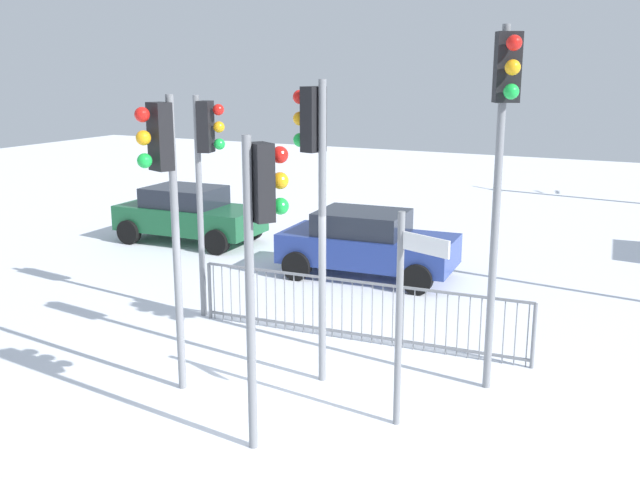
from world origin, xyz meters
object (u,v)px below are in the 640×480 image
traffic_light_foreground_left (206,157)px  car_green_trailing (189,214)px  traffic_light_rear_left (314,164)px  direction_sign_post (403,309)px  traffic_light_foreground_right (503,131)px  traffic_light_mid_left (164,179)px  traffic_light_mid_right (260,223)px  car_blue_mid (367,243)px

traffic_light_foreground_left → car_green_trailing: traffic_light_foreground_left is taller
traffic_light_rear_left → direction_sign_post: traffic_light_rear_left is taller
traffic_light_foreground_left → traffic_light_foreground_right: 5.58m
traffic_light_rear_left → car_green_trailing: 9.65m
traffic_light_foreground_left → traffic_light_rear_left: 3.40m
traffic_light_mid_left → direction_sign_post: bearing=-150.8°
traffic_light_foreground_left → car_green_trailing: (-3.92, 4.66, -2.22)m
traffic_light_foreground_right → direction_sign_post: bearing=36.1°
traffic_light_foreground_left → traffic_light_foreground_right: traffic_light_foreground_right is taller
traffic_light_foreground_left → traffic_light_mid_right: 4.96m
direction_sign_post → car_green_trailing: 11.20m
direction_sign_post → traffic_light_mid_left: bearing=-150.8°
traffic_light_mid_right → direction_sign_post: (1.34, 1.20, -1.21)m
traffic_light_rear_left → car_blue_mid: bearing=28.9°
traffic_light_mid_left → car_green_trailing: (-5.30, 7.60, -2.32)m
traffic_light_rear_left → direction_sign_post: bearing=-103.2°
traffic_light_foreground_right → car_green_trailing: 11.30m
traffic_light_foreground_right → car_blue_mid: 6.75m
traffic_light_foreground_left → traffic_light_mid_right: size_ratio=1.06×
traffic_light_mid_left → traffic_light_rear_left: bearing=-119.2°
traffic_light_foreground_right → car_blue_mid: size_ratio=1.30×
car_blue_mid → traffic_light_mid_left: bearing=-95.6°
traffic_light_foreground_right → traffic_light_rear_left: traffic_light_foreground_right is taller
traffic_light_foreground_left → traffic_light_rear_left: bearing=48.1°
car_green_trailing → traffic_light_mid_left: bearing=-57.1°
traffic_light_rear_left → traffic_light_mid_right: bearing=-156.5°
traffic_light_mid_left → direction_sign_post: traffic_light_mid_left is taller
traffic_light_mid_right → car_blue_mid: bearing=136.5°
traffic_light_mid_right → traffic_light_foreground_left: bearing=165.4°
traffic_light_mid_left → traffic_light_rear_left: (1.61, 1.33, 0.14)m
traffic_light_foreground_left → traffic_light_mid_left: 3.25m
traffic_light_mid_left → traffic_light_mid_right: size_ratio=1.10×
direction_sign_post → traffic_light_rear_left: bearing=174.0°
car_blue_mid → direction_sign_post: bearing=-67.4°
car_blue_mid → car_green_trailing: (-5.49, 0.92, 0.00)m
direction_sign_post → traffic_light_foreground_right: bearing=84.5°
traffic_light_foreground_left → traffic_light_rear_left: (2.99, -1.61, 0.24)m
traffic_light_mid_left → direction_sign_post: size_ratio=1.48×
traffic_light_foreground_left → traffic_light_mid_right: traffic_light_foreground_left is taller
traffic_light_mid_right → traffic_light_rear_left: bearing=132.6°
traffic_light_foreground_left → traffic_light_foreground_right: bearing=66.7°
traffic_light_foreground_right → direction_sign_post: size_ratio=1.80×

